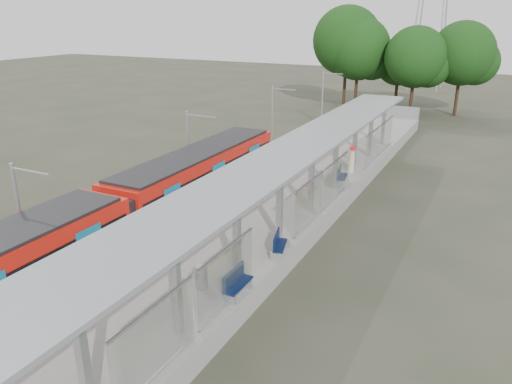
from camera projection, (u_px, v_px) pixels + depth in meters
trackbed at (224, 195)px, 31.21m from camera, size 3.00×70.00×0.24m
platform at (290, 201)px, 29.18m from camera, size 6.00×50.00×1.00m
tactile_strip at (251, 186)px, 30.08m from camera, size 0.60×50.00×0.02m
end_fence at (388, 111)px, 49.75m from camera, size 6.00×0.10×1.20m
train at (112, 222)px, 22.32m from camera, size 2.74×27.60×3.62m
canopy at (291, 160)px, 24.04m from camera, size 3.27×38.00×3.66m
tree_cluster at (388, 50)px, 55.75m from camera, size 19.85×10.78×11.77m
catenary_masts at (190, 152)px, 30.15m from camera, size 2.08×48.16×5.40m
bench_near at (236, 282)px, 18.30m from camera, size 0.48×1.57×1.07m
bench_mid at (278, 243)px, 21.48m from camera, size 0.80×1.49×0.98m
bench_far at (341, 175)px, 30.35m from camera, size 0.74×1.60×1.06m
info_pillar_far at (351, 161)px, 32.53m from camera, size 0.39×0.39×1.72m
litter_bin at (202, 277)px, 18.87m from camera, size 0.53×0.53×0.90m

